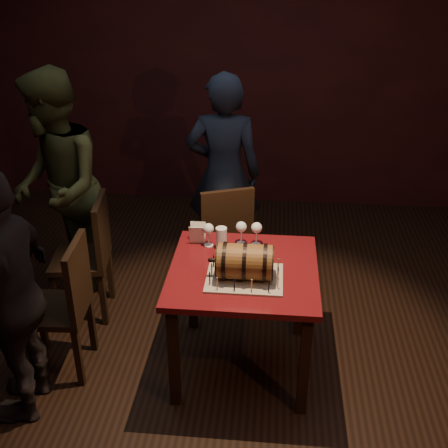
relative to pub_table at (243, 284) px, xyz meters
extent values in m
plane|color=black|center=(-0.20, 0.14, -0.64)|extent=(5.00, 5.00, 0.00)
cube|color=black|center=(-0.20, 2.64, 0.76)|extent=(5.00, 0.04, 2.80)
cube|color=#480C11|center=(0.00, 0.00, 0.09)|extent=(0.90, 0.90, 0.04)
cube|color=black|center=(-0.38, -0.38, -0.29)|extent=(0.06, 0.06, 0.71)
cube|color=black|center=(0.38, -0.38, -0.29)|extent=(0.06, 0.06, 0.71)
cube|color=black|center=(-0.38, 0.38, -0.29)|extent=(0.06, 0.06, 0.71)
cube|color=black|center=(0.38, 0.38, -0.29)|extent=(0.06, 0.06, 0.71)
cube|color=gray|center=(0.01, -0.11, 0.12)|extent=(0.45, 0.35, 0.01)
cylinder|color=brown|center=(0.01, -0.11, 0.23)|extent=(0.31, 0.21, 0.21)
cylinder|color=black|center=(-0.10, -0.11, 0.23)|extent=(0.02, 0.23, 0.23)
cylinder|color=black|center=(0.01, -0.11, 0.23)|extent=(0.02, 0.23, 0.23)
cylinder|color=black|center=(0.13, -0.11, 0.23)|extent=(0.02, 0.23, 0.23)
cylinder|color=black|center=(-0.15, -0.11, 0.23)|extent=(0.01, 0.20, 0.20)
cylinder|color=black|center=(0.17, -0.11, 0.23)|extent=(0.01, 0.20, 0.20)
cylinder|color=black|center=(-0.17, -0.11, 0.23)|extent=(0.04, 0.02, 0.02)
sphere|color=black|center=(-0.19, -0.11, 0.23)|extent=(0.03, 0.03, 0.03)
cylinder|color=#D4BB7E|center=(-0.13, -0.26, 0.16)|extent=(0.01, 0.01, 0.08)
cylinder|color=black|center=(-0.13, -0.26, 0.21)|extent=(0.00, 0.00, 0.01)
cylinder|color=black|center=(-0.04, -0.26, 0.16)|extent=(0.01, 0.01, 0.08)
cylinder|color=black|center=(-0.04, -0.26, 0.21)|extent=(0.00, 0.00, 0.01)
cylinder|color=#D4BB7E|center=(0.06, -0.26, 0.16)|extent=(0.01, 0.01, 0.08)
cylinder|color=black|center=(0.06, -0.26, 0.21)|extent=(0.00, 0.00, 0.01)
cylinder|color=black|center=(0.16, -0.26, 0.16)|extent=(0.01, 0.01, 0.08)
cylinder|color=black|center=(0.16, -0.26, 0.21)|extent=(0.00, 0.00, 0.01)
cylinder|color=#D4BB7E|center=(0.21, -0.21, 0.16)|extent=(0.01, 0.01, 0.08)
cylinder|color=black|center=(0.21, -0.21, 0.21)|extent=(0.00, 0.00, 0.01)
cylinder|color=black|center=(0.21, -0.12, 0.16)|extent=(0.01, 0.01, 0.08)
cylinder|color=black|center=(0.21, -0.12, 0.21)|extent=(0.00, 0.00, 0.01)
cylinder|color=#D4BB7E|center=(0.21, -0.02, 0.16)|extent=(0.01, 0.01, 0.08)
cylinder|color=black|center=(0.21, -0.02, 0.21)|extent=(0.00, 0.00, 0.01)
cylinder|color=black|center=(0.16, 0.03, 0.16)|extent=(0.01, 0.01, 0.08)
cylinder|color=black|center=(0.16, 0.03, 0.21)|extent=(0.00, 0.00, 0.01)
cylinder|color=#D4BB7E|center=(0.06, 0.03, 0.16)|extent=(0.01, 0.01, 0.08)
cylinder|color=black|center=(0.06, 0.03, 0.21)|extent=(0.00, 0.00, 0.01)
cylinder|color=black|center=(-0.04, 0.03, 0.16)|extent=(0.01, 0.01, 0.08)
cylinder|color=black|center=(-0.04, 0.03, 0.21)|extent=(0.00, 0.00, 0.01)
cylinder|color=#D4BB7E|center=(-0.13, 0.03, 0.16)|extent=(0.01, 0.01, 0.08)
cylinder|color=black|center=(-0.13, 0.03, 0.21)|extent=(0.00, 0.00, 0.01)
cylinder|color=black|center=(-0.18, -0.02, 0.16)|extent=(0.01, 0.01, 0.08)
cylinder|color=black|center=(-0.18, -0.02, 0.21)|extent=(0.00, 0.00, 0.01)
cylinder|color=#D4BB7E|center=(-0.18, -0.11, 0.16)|extent=(0.01, 0.01, 0.08)
cylinder|color=black|center=(-0.18, -0.11, 0.21)|extent=(0.00, 0.00, 0.01)
cylinder|color=black|center=(-0.18, -0.21, 0.16)|extent=(0.01, 0.01, 0.08)
cylinder|color=black|center=(-0.18, -0.21, 0.21)|extent=(0.00, 0.00, 0.01)
cylinder|color=silver|center=(-0.25, 0.26, 0.11)|extent=(0.06, 0.06, 0.01)
cylinder|color=silver|center=(-0.25, 0.26, 0.16)|extent=(0.01, 0.01, 0.09)
sphere|color=silver|center=(-0.25, 0.26, 0.23)|extent=(0.07, 0.07, 0.07)
sphere|color=#591114|center=(-0.25, 0.26, 0.23)|extent=(0.05, 0.05, 0.05)
cylinder|color=silver|center=(-0.04, 0.31, 0.11)|extent=(0.06, 0.06, 0.01)
cylinder|color=silver|center=(-0.04, 0.31, 0.16)|extent=(0.01, 0.01, 0.09)
sphere|color=silver|center=(-0.04, 0.31, 0.23)|extent=(0.07, 0.07, 0.07)
cylinder|color=silver|center=(0.06, 0.30, 0.11)|extent=(0.06, 0.06, 0.01)
cylinder|color=silver|center=(0.06, 0.30, 0.16)|extent=(0.01, 0.01, 0.09)
sphere|color=silver|center=(0.06, 0.30, 0.23)|extent=(0.07, 0.07, 0.07)
sphere|color=#BF594C|center=(0.06, 0.30, 0.23)|extent=(0.05, 0.05, 0.05)
cylinder|color=silver|center=(-0.16, 0.23, 0.18)|extent=(0.07, 0.07, 0.15)
cylinder|color=#9E5414|center=(-0.16, 0.23, 0.17)|extent=(0.06, 0.06, 0.11)
cylinder|color=white|center=(-0.16, 0.23, 0.23)|extent=(0.06, 0.06, 0.02)
cube|color=black|center=(-0.23, 0.92, -0.19)|extent=(0.52, 0.52, 0.04)
cube|color=black|center=(-0.13, 1.14, -0.43)|extent=(0.04, 0.04, 0.43)
cube|color=black|center=(-0.45, 1.02, -0.43)|extent=(0.04, 0.04, 0.43)
cube|color=black|center=(-0.01, 0.83, -0.43)|extent=(0.04, 0.04, 0.43)
cube|color=black|center=(-0.33, 0.70, -0.43)|extent=(0.04, 0.04, 0.43)
cube|color=black|center=(-0.17, 0.76, 0.06)|extent=(0.39, 0.18, 0.46)
cube|color=black|center=(-1.22, 0.49, -0.19)|extent=(0.45, 0.45, 0.04)
cube|color=black|center=(-1.41, 0.64, -0.43)|extent=(0.04, 0.04, 0.43)
cube|color=black|center=(-1.37, 0.30, -0.43)|extent=(0.04, 0.04, 0.43)
cube|color=black|center=(-1.07, 0.68, -0.43)|extent=(0.04, 0.04, 0.43)
cube|color=black|center=(-1.03, 0.34, -0.43)|extent=(0.04, 0.04, 0.43)
cube|color=black|center=(-1.04, 0.51, 0.06)|extent=(0.09, 0.40, 0.46)
cube|color=black|center=(-1.18, -0.12, -0.19)|extent=(0.42, 0.42, 0.04)
cube|color=black|center=(-1.36, 0.03, -0.43)|extent=(0.04, 0.04, 0.43)
cube|color=black|center=(-1.34, -0.30, -0.43)|extent=(0.04, 0.04, 0.43)
cube|color=black|center=(-1.03, 0.06, -0.43)|extent=(0.04, 0.04, 0.43)
cube|color=black|center=(-1.00, -0.28, -0.43)|extent=(0.04, 0.04, 0.43)
cube|color=black|center=(-1.01, -0.11, 0.06)|extent=(0.06, 0.40, 0.46)
imported|color=#171F2F|center=(-0.25, 1.30, 0.19)|extent=(0.61, 0.41, 1.66)
imported|color=#3A4020|center=(-1.44, 0.78, 0.24)|extent=(0.95, 1.05, 1.76)
imported|color=black|center=(-1.26, -0.47, 0.14)|extent=(0.42, 0.92, 1.55)
camera|label=1|loc=(0.16, -2.91, 1.91)|focal=45.00mm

